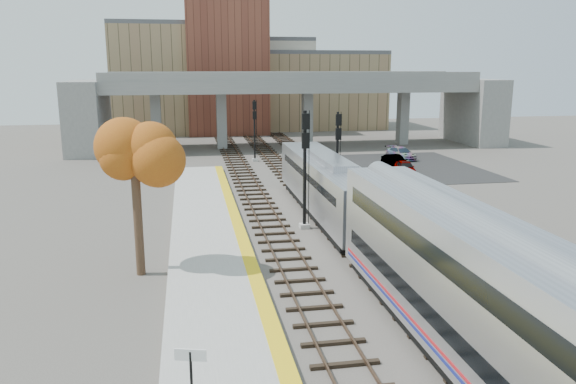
{
  "coord_description": "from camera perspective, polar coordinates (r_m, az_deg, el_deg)",
  "views": [
    {
      "loc": [
        -8.29,
        -25.96,
        10.23
      ],
      "look_at": [
        -2.22,
        7.78,
        2.5
      ],
      "focal_mm": 35.0,
      "sensor_mm": 36.0,
      "label": 1
    }
  ],
  "objects": [
    {
      "name": "car_a",
      "position": [
        55.09,
        11.83,
        2.45
      ],
      "size": [
        2.07,
        3.96,
        1.29
      ],
      "primitive_type": "imported",
      "rotation": [
        0.0,
        0.0,
        -0.15
      ],
      "color": "#99999E",
      "rests_on": "parking_lot"
    },
    {
      "name": "platform",
      "position": [
        27.86,
        -7.45,
        -8.56
      ],
      "size": [
        4.5,
        60.0,
        0.35
      ],
      "primitive_type": "cube",
      "color": "#9E9E99",
      "rests_on": "ground"
    },
    {
      "name": "tree",
      "position": [
        27.95,
        -15.33,
        2.93
      ],
      "size": [
        3.6,
        3.6,
        7.69
      ],
      "color": "#382619",
      "rests_on": "ground"
    },
    {
      "name": "signal_mast_mid",
      "position": [
        43.36,
        5.03,
        3.52
      ],
      "size": [
        0.6,
        0.64,
        6.83
      ],
      "color": "#9E9E99",
      "rests_on": "ground"
    },
    {
      "name": "signal_mast_near",
      "position": [
        35.28,
        1.73,
        2.25
      ],
      "size": [
        0.6,
        0.64,
        7.54
      ],
      "color": "#9E9E99",
      "rests_on": "ground"
    },
    {
      "name": "parking_lot",
      "position": [
        59.27,
        12.07,
        2.5
      ],
      "size": [
        14.0,
        18.0,
        0.04
      ],
      "primitive_type": "cube",
      "color": "black",
      "rests_on": "ground"
    },
    {
      "name": "overpass",
      "position": [
        72.32,
        0.35,
        9.2
      ],
      "size": [
        54.0,
        12.0,
        9.5
      ],
      "color": "slate",
      "rests_on": "ground"
    },
    {
      "name": "station_sign",
      "position": [
        16.53,
        -9.83,
        -17.43
      ],
      "size": [
        0.88,
        0.29,
        2.27
      ],
      "rotation": [
        0.0,
        0.0,
        -0.27
      ],
      "color": "black",
      "rests_on": "platform"
    },
    {
      "name": "coach",
      "position": [
        18.41,
        21.71,
        -12.06
      ],
      "size": [
        3.03,
        25.0,
        5.0
      ],
      "color": "#A8AAB2",
      "rests_on": "ground"
    },
    {
      "name": "ground",
      "position": [
        29.11,
        7.1,
        -7.97
      ],
      "size": [
        160.0,
        160.0,
        0.0
      ],
      "primitive_type": "plane",
      "color": "#47423D",
      "rests_on": "ground"
    },
    {
      "name": "yellow_strip",
      "position": [
        27.93,
        -3.53,
        -8.02
      ],
      "size": [
        0.7,
        60.0,
        0.01
      ],
      "primitive_type": "cube",
      "color": "yellow",
      "rests_on": "platform"
    },
    {
      "name": "locomotive",
      "position": [
        38.64,
        3.94,
        0.8
      ],
      "size": [
        3.02,
        19.05,
        4.1
      ],
      "color": "#A8AAB2",
      "rests_on": "ground"
    },
    {
      "name": "car_c",
      "position": [
        63.97,
        11.42,
        3.88
      ],
      "size": [
        2.65,
        4.79,
        1.31
      ],
      "primitive_type": "imported",
      "rotation": [
        0.0,
        0.0,
        0.19
      ],
      "color": "#99999E",
      "rests_on": "parking_lot"
    },
    {
      "name": "signal_mast_far",
      "position": [
        61.19,
        -3.41,
        6.11
      ],
      "size": [
        0.6,
        0.64,
        6.66
      ],
      "color": "#9E9E99",
      "rests_on": "ground"
    },
    {
      "name": "buildings_far",
      "position": [
        93.05,
        -4.39,
        11.22
      ],
      "size": [
        43.0,
        21.0,
        20.6
      ],
      "color": "#8F7953",
      "rests_on": "ground"
    },
    {
      "name": "tracks",
      "position": [
        40.83,
        3.18,
        -1.71
      ],
      "size": [
        10.7,
        95.0,
        0.25
      ],
      "color": "black",
      "rests_on": "ground"
    },
    {
      "name": "car_b",
      "position": [
        58.79,
        10.8,
        3.12
      ],
      "size": [
        1.78,
        3.97,
        1.26
      ],
      "primitive_type": "imported",
      "rotation": [
        0.0,
        0.0,
        0.12
      ],
      "color": "#99999E",
      "rests_on": "parking_lot"
    }
  ]
}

